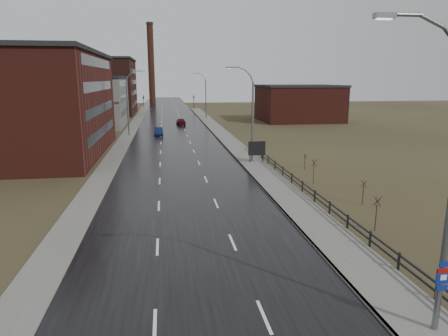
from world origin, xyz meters
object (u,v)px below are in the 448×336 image
object	(u,v)px
streetlight_main	(445,188)
car_near	(158,132)
car_far	(181,122)
billboard	(257,149)

from	to	relation	value
streetlight_main	car_near	world-z (taller)	streetlight_main
car_far	car_near	bearing A→B (deg)	69.73
billboard	car_far	xyz separation A→B (m)	(-7.17, 42.23, -1.05)
streetlight_main	car_near	xyz separation A→B (m)	(-11.26, 59.09, -5.36)
streetlight_main	billboard	world-z (taller)	streetlight_main
billboard	streetlight_main	bearing A→B (deg)	-91.10
billboard	car_near	xyz separation A→B (m)	(-11.88, 26.29, -1.11)
billboard	car_far	bearing A→B (deg)	99.63
billboard	car_near	distance (m)	28.87
streetlight_main	car_far	bearing A→B (deg)	94.98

